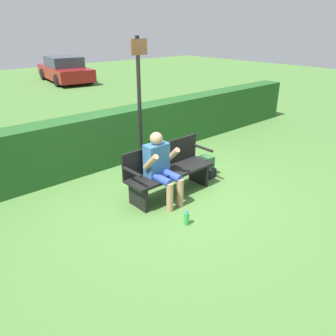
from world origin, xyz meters
The scene contains 8 objects.
ground_plane centered at (0.00, 0.00, 0.00)m, with size 40.00×40.00×0.00m, color #4C7A38.
hedge_back centered at (0.00, 1.93, 0.55)m, with size 12.00×0.54×1.09m.
park_bench centered at (0.00, 0.07, 0.44)m, with size 1.63×0.50×0.88m.
person_seated centered at (-0.27, -0.06, 0.65)m, with size 0.53×0.62×1.17m.
backpack centered at (1.02, 0.11, 0.19)m, with size 0.26×0.31×0.40m.
water_bottle centered at (-0.46, -0.86, 0.10)m, with size 0.08×0.08×0.22m.
signpost centered at (0.06, 0.91, 1.43)m, with size 0.32×0.09×2.56m.
parked_car centered at (4.12, 12.76, 0.59)m, with size 2.27×4.42×1.25m.
Camera 1 is at (-3.38, -3.76, 2.72)m, focal length 35.00 mm.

